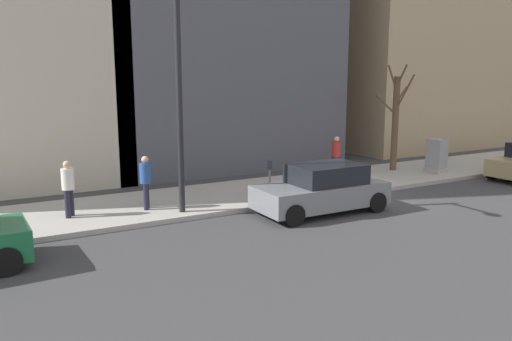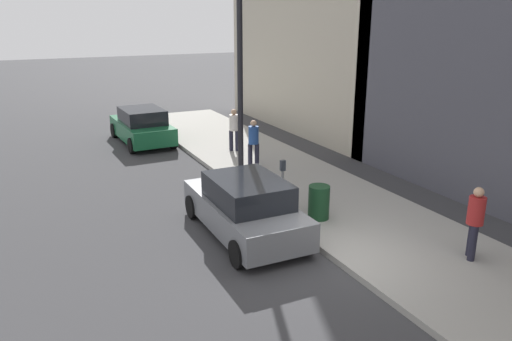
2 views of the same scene
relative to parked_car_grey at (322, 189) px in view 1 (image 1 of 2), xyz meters
name	(u,v)px [view 1 (image 1 of 2)]	position (x,y,z in m)	size (l,w,h in m)	color
ground_plane	(350,197)	(1.14, -2.12, -0.74)	(120.00, 120.00, 0.00)	#38383A
sidewalk	(317,185)	(3.14, -2.12, -0.66)	(4.00, 36.00, 0.15)	#9E9B93
parked_car_grey	(322,189)	(0.00, 0.00, 0.00)	(1.95, 4.21, 1.52)	slate
parking_meter	(270,176)	(1.59, 0.96, 0.24)	(0.14, 0.10, 1.35)	slate
utility_box	(437,156)	(2.44, -7.98, 0.11)	(0.83, 0.61, 1.43)	#A8A399
streetlamp	(182,83)	(1.42, 4.00, 3.28)	(1.97, 0.32, 6.50)	black
bare_tree	(395,120)	(3.72, -6.74, 1.63)	(1.37, 2.16, 4.58)	brown
trash_bin	(292,181)	(2.04, -0.21, -0.14)	(0.56, 0.56, 0.90)	#14381E
pedestrian_near_meter	(336,154)	(3.84, -3.61, 0.35)	(0.36, 0.36, 1.66)	#1E1E2D
pedestrian_midblock	(146,179)	(2.56, 4.83, 0.35)	(0.38, 0.36, 1.66)	#1E1E2D
pedestrian_far_corner	(68,186)	(2.78, 7.07, 0.35)	(0.36, 0.36, 1.66)	#1E1E2D
office_tower_left	(392,4)	(12.36, -14.67, 8.11)	(11.44, 11.44, 17.70)	tan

